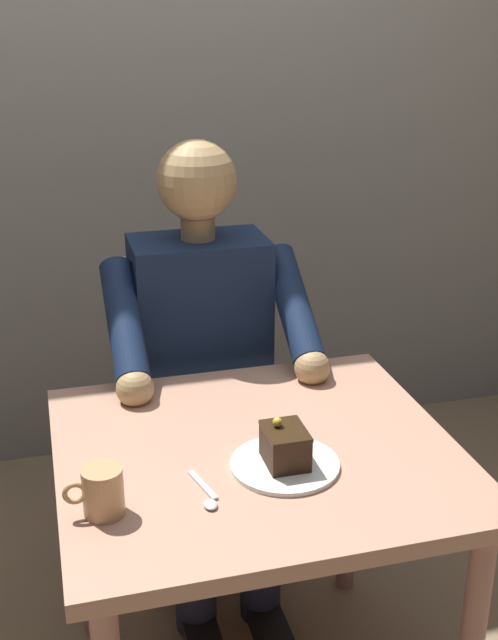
% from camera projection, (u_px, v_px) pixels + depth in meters
% --- Properties ---
extents(cafe_rear_panel, '(6.40, 0.12, 3.00)m').
position_uv_depth(cafe_rear_panel, '(146.00, 28.00, 2.61)').
color(cafe_rear_panel, gray).
rests_on(cafe_rear_panel, ground).
extents(dining_table, '(0.84, 0.77, 0.70)m').
position_uv_depth(dining_table, '(256.00, 485.00, 1.74)').
color(dining_table, tan).
rests_on(dining_table, ground).
extents(chair, '(0.42, 0.42, 0.90)m').
position_uv_depth(chair, '(196.00, 395.00, 2.38)').
color(chair, tan).
rests_on(chair, ground).
extents(seated_person, '(0.53, 0.58, 1.26)m').
position_uv_depth(seated_person, '(207.00, 369.00, 2.17)').
color(seated_person, '#152443').
rests_on(seated_person, ground).
extents(dessert_plate, '(0.22, 0.22, 0.01)m').
position_uv_depth(dessert_plate, '(285.00, 464.00, 1.63)').
color(dessert_plate, white).
rests_on(dessert_plate, dining_table).
extents(cake_slice, '(0.08, 0.10, 0.10)m').
position_uv_depth(cake_slice, '(285.00, 446.00, 1.61)').
color(cake_slice, '#352014').
rests_on(cake_slice, dessert_plate).
extents(coffee_cup, '(0.11, 0.08, 0.09)m').
position_uv_depth(coffee_cup, '(102.00, 491.00, 1.46)').
color(coffee_cup, tan).
rests_on(coffee_cup, dining_table).
extents(dessert_spoon, '(0.04, 0.14, 0.01)m').
position_uv_depth(dessert_spoon, '(207.00, 495.00, 1.52)').
color(dessert_spoon, silver).
rests_on(dessert_spoon, dining_table).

